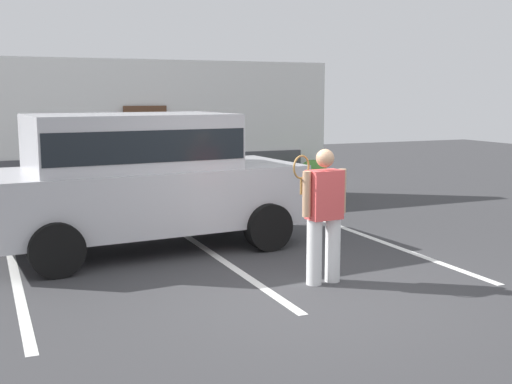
% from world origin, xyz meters
% --- Properties ---
extents(ground_plane, '(40.00, 40.00, 0.00)m').
position_xyz_m(ground_plane, '(0.00, 0.00, 0.00)').
color(ground_plane, '#38383A').
extents(parking_stripe_0, '(0.12, 4.40, 0.01)m').
position_xyz_m(parking_stripe_0, '(-3.02, 1.50, 0.00)').
color(parking_stripe_0, silver).
rests_on(parking_stripe_0, ground_plane).
extents(parking_stripe_1, '(0.12, 4.40, 0.01)m').
position_xyz_m(parking_stripe_1, '(-0.27, 1.50, 0.00)').
color(parking_stripe_1, silver).
rests_on(parking_stripe_1, ground_plane).
extents(parking_stripe_2, '(0.12, 4.40, 0.01)m').
position_xyz_m(parking_stripe_2, '(2.48, 1.50, 0.00)').
color(parking_stripe_2, silver).
rests_on(parking_stripe_2, ground_plane).
extents(house_frontage, '(8.20, 0.40, 3.05)m').
position_xyz_m(house_frontage, '(-0.00, 6.82, 1.43)').
color(house_frontage, white).
rests_on(house_frontage, ground_plane).
extents(parked_suv, '(4.73, 2.44, 2.05)m').
position_xyz_m(parked_suv, '(-1.14, 2.91, 1.15)').
color(parked_suv, '#B7B7BC').
rests_on(parked_suv, ground_plane).
extents(tennis_player_man, '(0.76, 0.29, 1.68)m').
position_xyz_m(tennis_player_man, '(0.51, 0.27, 0.88)').
color(tennis_player_man, white).
rests_on(tennis_player_man, ground_plane).
extents(potted_plant_by_porch, '(0.62, 0.62, 0.82)m').
position_xyz_m(potted_plant_by_porch, '(2.77, 6.03, 0.46)').
color(potted_plant_by_porch, '#9E5638').
rests_on(potted_plant_by_porch, ground_plane).
extents(potted_plant_secondary, '(0.68, 0.68, 0.89)m').
position_xyz_m(potted_plant_secondary, '(3.48, 6.03, 0.50)').
color(potted_plant_secondary, gray).
rests_on(potted_plant_secondary, ground_plane).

